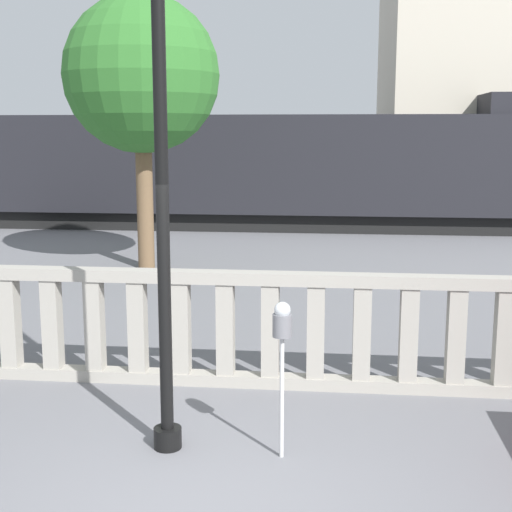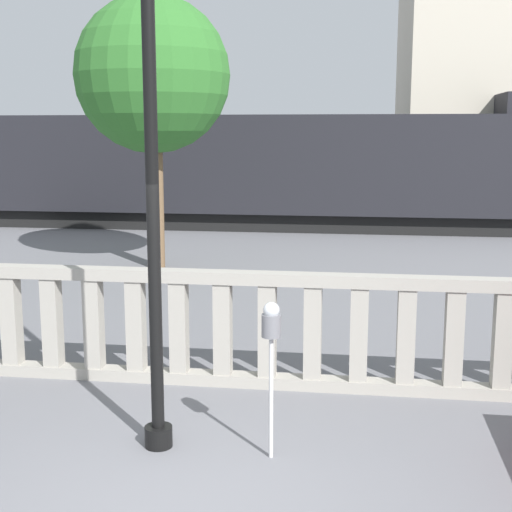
{
  "view_description": "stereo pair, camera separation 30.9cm",
  "coord_description": "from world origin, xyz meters",
  "px_view_note": "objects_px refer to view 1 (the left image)",
  "views": [
    {
      "loc": [
        0.96,
        -4.98,
        2.97
      ],
      "look_at": [
        -0.01,
        3.99,
        1.38
      ],
      "focal_mm": 50.0,
      "sensor_mm": 36.0,
      "label": 1
    },
    {
      "loc": [
        1.27,
        -4.94,
        2.97
      ],
      "look_at": [
        -0.01,
        3.99,
        1.38
      ],
      "focal_mm": 50.0,
      "sensor_mm": 36.0,
      "label": 2
    }
  ],
  "objects_px": {
    "lamppost": "(159,62)",
    "parking_meter": "(282,333)",
    "tree_left": "(142,76)",
    "train_near": "(244,169)"
  },
  "relations": [
    {
      "from": "train_near",
      "to": "tree_left",
      "type": "xyz_separation_m",
      "value": [
        -1.3,
        -6.77,
        2.3
      ]
    },
    {
      "from": "parking_meter",
      "to": "tree_left",
      "type": "bearing_deg",
      "value": 112.2
    },
    {
      "from": "train_near",
      "to": "lamppost",
      "type": "bearing_deg",
      "value": -85.47
    },
    {
      "from": "train_near",
      "to": "parking_meter",
      "type": "bearing_deg",
      "value": -81.56
    },
    {
      "from": "parking_meter",
      "to": "tree_left",
      "type": "height_order",
      "value": "tree_left"
    },
    {
      "from": "parking_meter",
      "to": "tree_left",
      "type": "xyz_separation_m",
      "value": [
        -3.63,
        8.89,
        2.92
      ]
    },
    {
      "from": "lamppost",
      "to": "parking_meter",
      "type": "relative_size",
      "value": 3.99
    },
    {
      "from": "lamppost",
      "to": "train_near",
      "type": "height_order",
      "value": "lamppost"
    },
    {
      "from": "lamppost",
      "to": "tree_left",
      "type": "xyz_separation_m",
      "value": [
        -2.54,
        8.81,
        0.55
      ]
    },
    {
      "from": "lamppost",
      "to": "parking_meter",
      "type": "height_order",
      "value": "lamppost"
    }
  ]
}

